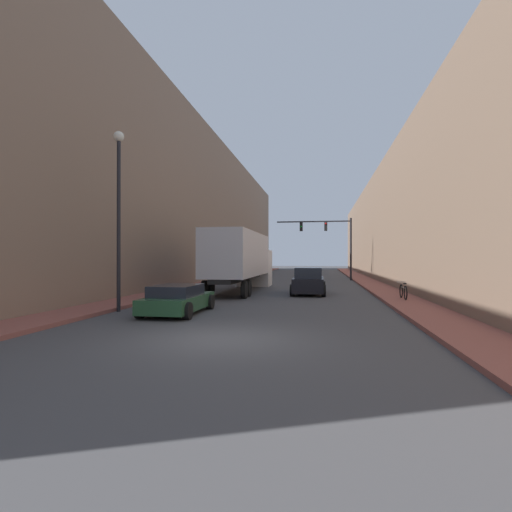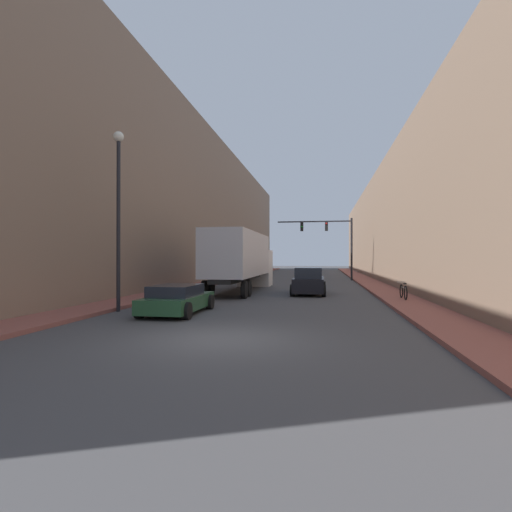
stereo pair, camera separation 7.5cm
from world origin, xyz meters
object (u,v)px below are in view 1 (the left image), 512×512
Objects in this scene: suv_car at (309,281)px; street_lamp at (119,197)px; semi_truck at (242,259)px; traffic_signal_gantry at (332,237)px; sedan_car at (178,299)px; parked_bicycle at (403,291)px.

street_lamp is (-7.61, -9.47, 4.00)m from suv_car.
traffic_signal_gantry is (6.40, 14.22, 2.18)m from semi_truck.
suv_car is at bearing 62.71° from sedan_car.
traffic_signal_gantry is at bearing 83.36° from suv_car.
street_lamp is 4.15× the size of parked_bicycle.
traffic_signal_gantry is at bearing 75.05° from sedan_car.
semi_truck is at bearing -114.22° from traffic_signal_gantry.
semi_truck is 10.98m from parked_bicycle.
street_lamp is at bearing -105.40° from semi_truck.
sedan_car is at bearing -2.95° from street_lamp.
suv_car is (4.55, -1.64, -1.42)m from semi_truck.
parked_bicycle is at bearing -36.82° from suv_car.
sedan_car is 10.81m from suv_car.
sedan_car reaches higher than parked_bicycle.
semi_truck reaches higher than parked_bicycle.
suv_car is 2.59× the size of parked_bicycle.
semi_truck is 6.90× the size of parked_bicycle.
street_lamp reaches higher than sedan_car.
parked_bicycle is at bearing 30.99° from sedan_car.
parked_bicycle is at bearing -81.08° from traffic_signal_gantry.
street_lamp is (-9.46, -25.33, 0.40)m from traffic_signal_gantry.
suv_car is at bearing 51.20° from street_lamp.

